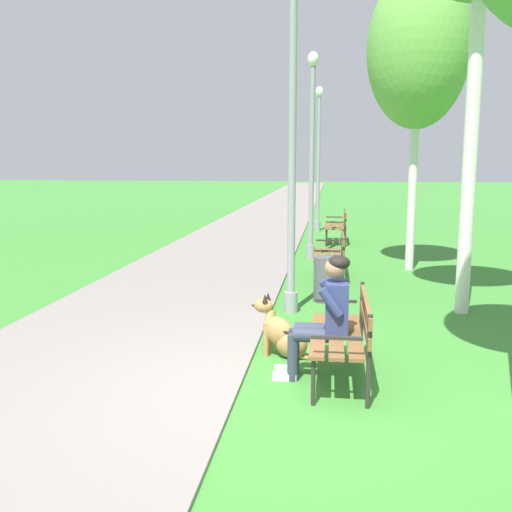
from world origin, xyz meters
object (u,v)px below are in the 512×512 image
object	(u,v)px
park_bench_near	(346,329)
birch_tree_third	(418,50)
park_bench_mid	(333,252)
litter_bin	(325,279)
park_bench_far	(338,224)
lamp_post_far	(318,158)
dog_shepherd	(283,334)
lamp_post_near	(292,144)
person_seated_on_near_bench	(325,312)
lamp_post_mid	(312,154)

from	to	relation	value
park_bench_near	birch_tree_third	xyz separation A→B (m)	(1.40, 6.22, 3.74)
park_bench_mid	litter_bin	xyz separation A→B (m)	(-0.11, -1.77, -0.16)
park_bench_near	park_bench_far	world-z (taller)	same
lamp_post_far	litter_bin	size ratio (longest dim) A/B	6.28
dog_shepherd	litter_bin	xyz separation A→B (m)	(0.43, 2.68, 0.09)
dog_shepherd	birch_tree_third	xyz separation A→B (m)	(2.07, 5.64, 3.99)
lamp_post_near	birch_tree_third	world-z (taller)	birch_tree_third
birch_tree_third	park_bench_near	bearing A→B (deg)	-102.66
park_bench_near	person_seated_on_near_bench	bearing A→B (deg)	-175.86
park_bench_mid	litter_bin	size ratio (longest dim) A/B	2.14
lamp_post_far	park_bench_near	bearing A→B (deg)	-87.23
dog_shepherd	lamp_post_near	world-z (taller)	lamp_post_near
park_bench_mid	lamp_post_near	distance (m)	3.18
litter_bin	park_bench_mid	bearing A→B (deg)	86.37
dog_shepherd	birch_tree_third	bearing A→B (deg)	69.80
park_bench_mid	litter_bin	world-z (taller)	park_bench_mid
lamp_post_near	birch_tree_third	xyz separation A→B (m)	(2.13, 3.68, 1.86)
person_seated_on_near_bench	lamp_post_mid	size ratio (longest dim) A/B	0.28
park_bench_far	birch_tree_third	xyz separation A→B (m)	(1.39, -3.74, 3.74)
park_bench_far	litter_bin	world-z (taller)	park_bench_far
dog_shepherd	park_bench_near	bearing A→B (deg)	-40.87
park_bench_mid	lamp_post_mid	size ratio (longest dim) A/B	0.34
person_seated_on_near_bench	birch_tree_third	distance (m)	7.36
park_bench_far	lamp_post_mid	distance (m)	3.24
person_seated_on_near_bench	lamp_post_far	distance (m)	12.81
park_bench_far	lamp_post_mid	size ratio (longest dim) A/B	0.34
park_bench_near	park_bench_far	size ratio (longest dim) A/B	1.00
person_seated_on_near_bench	lamp_post_mid	world-z (taller)	lamp_post_mid
dog_shepherd	lamp_post_near	distance (m)	2.90
park_bench_near	birch_tree_third	size ratio (longest dim) A/B	0.26
person_seated_on_near_bench	lamp_post_near	world-z (taller)	lamp_post_near
lamp_post_far	litter_bin	distance (m)	9.62
lamp_post_far	person_seated_on_near_bench	bearing A→B (deg)	-88.16
birch_tree_third	park_bench_mid	bearing A→B (deg)	-142.23
park_bench_far	person_seated_on_near_bench	distance (m)	9.99
park_bench_near	lamp_post_mid	size ratio (longest dim) A/B	0.34
park_bench_mid	lamp_post_near	xyz separation A→B (m)	(-0.60, -2.49, 1.88)
park_bench_mid	person_seated_on_near_bench	distance (m)	5.06
park_bench_far	litter_bin	size ratio (longest dim) A/B	2.14
person_seated_on_near_bench	birch_tree_third	xyz separation A→B (m)	(1.61, 6.24, 3.57)
park_bench_far	lamp_post_near	xyz separation A→B (m)	(-0.73, -7.42, 1.88)
lamp_post_far	lamp_post_mid	bearing A→B (deg)	-90.13
person_seated_on_near_bench	lamp_post_near	size ratio (longest dim) A/B	0.27
person_seated_on_near_bench	dog_shepherd	world-z (taller)	person_seated_on_near_bench
park_bench_mid	birch_tree_third	world-z (taller)	birch_tree_third
lamp_post_mid	park_bench_far	bearing A→B (deg)	76.47
litter_bin	lamp_post_mid	bearing A→B (deg)	95.35
dog_shepherd	lamp_post_mid	world-z (taller)	lamp_post_mid
park_bench_near	park_bench_far	distance (m)	9.97
park_bench_mid	lamp_post_far	world-z (taller)	lamp_post_far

